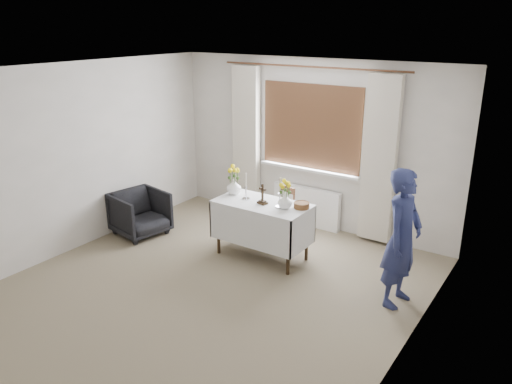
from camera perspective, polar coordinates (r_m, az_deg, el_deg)
ground at (r=5.96m, az=-5.67°, el=-11.18°), size 5.00×5.00×0.00m
altar_table at (r=6.57m, az=0.69°, el=-4.37°), size 1.24×0.64×0.76m
wooden_chair at (r=7.08m, az=2.54°, el=-2.50°), size 0.47×0.47×0.79m
armchair at (r=7.47m, az=-13.10°, el=-2.39°), size 0.83×0.81×0.65m
person at (r=5.59m, az=16.36°, el=-5.11°), size 0.43×0.60×1.55m
radiator at (r=7.66m, az=5.77°, el=-1.63°), size 1.10×0.10×0.60m
wooden_cross at (r=6.35m, az=0.75°, el=-0.23°), size 0.14×0.11×0.26m
candlestick_left at (r=6.51m, az=-1.16°, el=0.67°), size 0.14×0.14×0.36m
candlestick_right at (r=6.23m, az=2.75°, el=-0.07°), size 0.14×0.14×0.39m
flower_vase_left at (r=6.74m, az=-2.54°, el=0.61°), size 0.20×0.20×0.20m
flower_vase_right at (r=6.23m, az=3.33°, el=-1.04°), size 0.19×0.19×0.19m
wicker_basket at (r=6.27m, az=5.23°, el=-1.52°), size 0.23×0.23×0.07m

